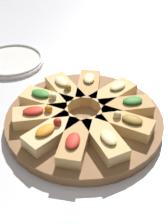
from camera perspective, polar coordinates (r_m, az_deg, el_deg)
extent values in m
plane|color=silver|center=(0.71, 0.00, -2.25)|extent=(3.00, 3.00, 0.00)
cylinder|color=brown|center=(0.70, 0.00, -1.55)|extent=(0.35, 0.35, 0.02)
cube|color=tan|center=(0.66, 7.37, -2.34)|extent=(0.05, 0.12, 0.03)
ellipsoid|color=olive|center=(0.65, 8.72, -1.54)|extent=(0.03, 0.05, 0.01)
sphere|color=beige|center=(0.65, 6.05, -0.67)|extent=(0.02, 0.02, 0.02)
cube|color=tan|center=(0.71, 7.60, 0.82)|extent=(0.11, 0.13, 0.03)
ellipsoid|color=#2D7A28|center=(0.70, 8.89, 2.09)|extent=(0.05, 0.05, 0.01)
cube|color=#DBB775|center=(0.74, 5.34, 3.19)|extent=(0.13, 0.09, 0.03)
ellipsoid|color=beige|center=(0.74, 6.19, 4.76)|extent=(0.05, 0.04, 0.01)
cube|color=tan|center=(0.76, 0.81, 4.49)|extent=(0.13, 0.08, 0.03)
ellipsoid|color=beige|center=(0.77, 0.94, 6.22)|extent=(0.05, 0.04, 0.01)
cube|color=#DBB775|center=(0.75, -3.57, 3.97)|extent=(0.11, 0.13, 0.03)
ellipsoid|color=beige|center=(0.76, -4.14, 5.64)|extent=(0.05, 0.05, 0.01)
sphere|color=olive|center=(0.73, -3.00, 4.45)|extent=(0.02, 0.02, 0.02)
cube|color=#DBB775|center=(0.72, -6.83, 2.00)|extent=(0.05, 0.12, 0.03)
ellipsoid|color=#2D7A28|center=(0.72, -7.95, 3.43)|extent=(0.03, 0.04, 0.01)
sphere|color=beige|center=(0.71, -5.69, 2.83)|extent=(0.02, 0.02, 0.02)
cube|color=#DBB775|center=(0.68, -7.88, -0.79)|extent=(0.11, 0.13, 0.03)
ellipsoid|color=red|center=(0.67, -9.27, 0.25)|extent=(0.05, 0.05, 0.01)
sphere|color=orange|center=(0.67, -6.51, 0.56)|extent=(0.02, 0.02, 0.02)
cube|color=#E5C689|center=(0.64, -5.97, -3.84)|extent=(0.13, 0.09, 0.03)
ellipsoid|color=orange|center=(0.62, -7.12, -3.30)|extent=(0.05, 0.04, 0.01)
sphere|color=red|center=(0.64, -4.87, -1.85)|extent=(0.02, 0.02, 0.02)
cube|color=tan|center=(0.62, -1.71, -5.47)|extent=(0.13, 0.08, 0.03)
ellipsoid|color=red|center=(0.60, -2.05, -5.24)|extent=(0.05, 0.04, 0.01)
cube|color=#DBB775|center=(0.63, 3.78, -4.97)|extent=(0.11, 0.12, 0.03)
ellipsoid|color=beige|center=(0.60, 4.52, -4.64)|extent=(0.05, 0.05, 0.01)
cylinder|color=white|center=(0.96, -13.12, 9.01)|extent=(0.19, 0.19, 0.01)
torus|color=white|center=(0.95, -13.18, 9.37)|extent=(0.18, 0.18, 0.01)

